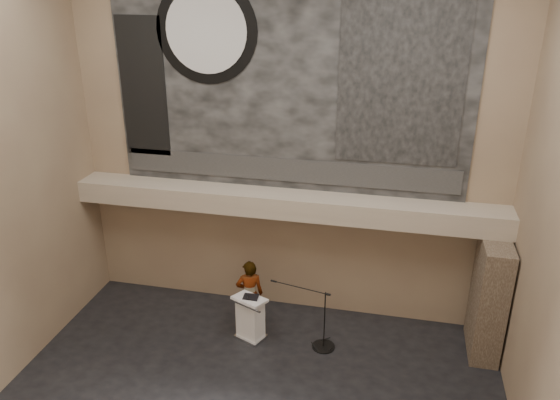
# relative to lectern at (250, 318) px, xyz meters

# --- Properties ---
(wall_back) EXTENTS (10.00, 0.02, 8.50)m
(wall_back) POSITION_rel_lectern_xyz_m (0.51, 1.61, 3.70)
(wall_back) COLOR #806751
(wall_back) RESTS_ON floor
(wall_front) EXTENTS (10.00, 0.02, 8.50)m
(wall_front) POSITION_rel_lectern_xyz_m (0.51, -6.39, 3.70)
(wall_front) COLOR #806751
(wall_front) RESTS_ON floor
(soffit) EXTENTS (10.00, 0.80, 0.50)m
(soffit) POSITION_rel_lectern_xyz_m (0.51, 1.21, 2.40)
(soffit) COLOR tan
(soffit) RESTS_ON wall_back
(sprinkler_left) EXTENTS (0.04, 0.04, 0.06)m
(sprinkler_left) POSITION_rel_lectern_xyz_m (-1.09, 1.16, 2.12)
(sprinkler_left) COLOR #B2893D
(sprinkler_left) RESTS_ON soffit
(sprinkler_right) EXTENTS (0.04, 0.04, 0.06)m
(sprinkler_right) POSITION_rel_lectern_xyz_m (2.41, 1.16, 2.12)
(sprinkler_right) COLOR #B2893D
(sprinkler_right) RESTS_ON soffit
(banner) EXTENTS (8.00, 0.05, 5.00)m
(banner) POSITION_rel_lectern_xyz_m (0.51, 1.58, 5.15)
(banner) COLOR black
(banner) RESTS_ON wall_back
(banner_text_strip) EXTENTS (7.76, 0.02, 0.55)m
(banner_text_strip) POSITION_rel_lectern_xyz_m (0.51, 1.54, 3.10)
(banner_text_strip) COLOR #2A2A2A
(banner_text_strip) RESTS_ON banner
(banner_clock_rim) EXTENTS (2.30, 0.02, 2.30)m
(banner_clock_rim) POSITION_rel_lectern_xyz_m (-1.29, 1.54, 6.15)
(banner_clock_rim) COLOR black
(banner_clock_rim) RESTS_ON banner
(banner_clock_face) EXTENTS (1.84, 0.02, 1.84)m
(banner_clock_face) POSITION_rel_lectern_xyz_m (-1.29, 1.52, 6.15)
(banner_clock_face) COLOR silver
(banner_clock_face) RESTS_ON banner
(banner_building_print) EXTENTS (2.60, 0.02, 3.60)m
(banner_building_print) POSITION_rel_lectern_xyz_m (2.91, 1.54, 5.25)
(banner_building_print) COLOR black
(banner_building_print) RESTS_ON banner
(banner_brick_print) EXTENTS (1.10, 0.02, 3.20)m
(banner_brick_print) POSITION_rel_lectern_xyz_m (-2.89, 1.54, 4.85)
(banner_brick_print) COLOR black
(banner_brick_print) RESTS_ON banner
(stone_pier) EXTENTS (0.60, 1.40, 2.70)m
(stone_pier) POSITION_rel_lectern_xyz_m (5.16, 0.76, 0.80)
(stone_pier) COLOR #44362A
(stone_pier) RESTS_ON floor
(lectern) EXTENTS (0.86, 0.75, 1.13)m
(lectern) POSITION_rel_lectern_xyz_m (0.00, 0.00, 0.00)
(lectern) COLOR silver
(lectern) RESTS_ON floor
(binder) EXTENTS (0.35, 0.29, 0.04)m
(binder) POSITION_rel_lectern_xyz_m (0.02, -0.01, 0.56)
(binder) COLOR black
(binder) RESTS_ON lectern
(papers) EXTENTS (0.30, 0.34, 0.00)m
(papers) POSITION_rel_lectern_xyz_m (-0.15, -0.07, 0.55)
(papers) COLOR silver
(papers) RESTS_ON lectern
(speaker_person) EXTENTS (0.74, 0.60, 1.76)m
(speaker_person) POSITION_rel_lectern_xyz_m (-0.14, 0.46, 0.33)
(speaker_person) COLOR white
(speaker_person) RESTS_ON floor
(mic_stand) EXTENTS (1.55, 0.55, 1.45)m
(mic_stand) POSITION_rel_lectern_xyz_m (1.65, 0.05, -0.33)
(mic_stand) COLOR black
(mic_stand) RESTS_ON floor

